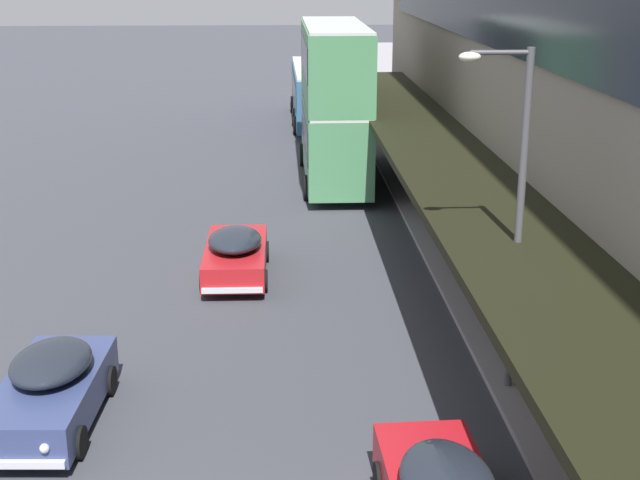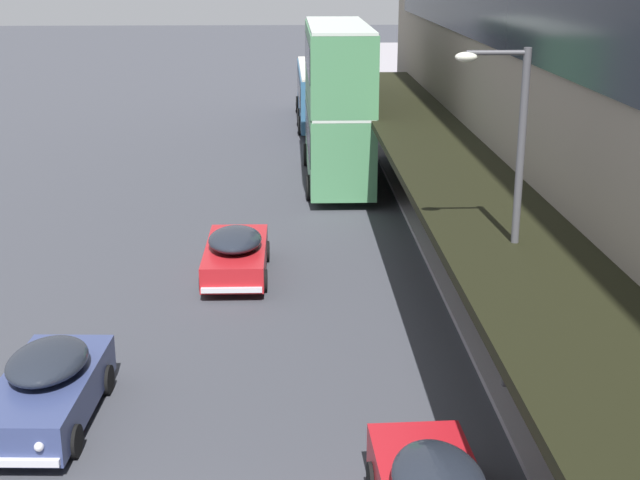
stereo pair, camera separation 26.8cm
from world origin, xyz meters
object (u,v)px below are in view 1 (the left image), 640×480
sedan_lead_near (51,388)px  street_lamp (513,199)px  sedan_trailing_near (236,253)px  transit_bus_kerbside_front (334,99)px  transit_bus_kerbside_rear (317,91)px

sedan_lead_near → street_lamp: bearing=5.6°
sedan_trailing_near → street_lamp: bearing=-51.7°
transit_bus_kerbside_front → street_lamp: bearing=-82.9°
transit_bus_kerbside_front → transit_bus_kerbside_rear: (-0.08, 14.13, -1.68)m
sedan_trailing_near → transit_bus_kerbside_front: bearing=72.5°
transit_bus_kerbside_rear → sedan_trailing_near: (-3.60, -25.76, -1.11)m
sedan_lead_near → sedan_trailing_near: bearing=68.6°
transit_bus_kerbside_rear → sedan_lead_near: (-6.96, -34.36, -1.08)m
transit_bus_kerbside_rear → sedan_trailing_near: transit_bus_kerbside_rear is taller
sedan_trailing_near → transit_bus_kerbside_rear: bearing=82.1°
transit_bus_kerbside_front → sedan_lead_near: bearing=-109.2°
sedan_lead_near → sedan_trailing_near: 9.23m
transit_bus_kerbside_rear → sedan_lead_near: bearing=-101.5°
transit_bus_kerbside_front → sedan_trailing_near: bearing=-107.5°
sedan_trailing_near → street_lamp: size_ratio=0.62×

